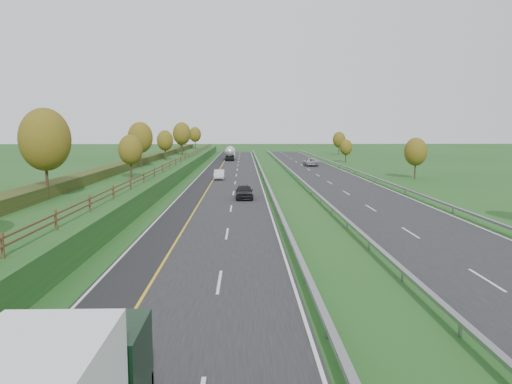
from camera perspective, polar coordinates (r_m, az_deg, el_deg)
ground at (r=69.72m, az=3.10°, el=0.69°), size 400.00×400.00×0.00m
near_carriageway at (r=74.52m, az=-3.35°, el=1.12°), size 10.50×200.00×0.04m
far_carriageway at (r=75.77m, az=9.22°, el=1.14°), size 10.50×200.00×0.04m
hard_shoulder at (r=74.74m, az=-6.23°, el=1.11°), size 3.00×200.00×0.04m
lane_markings at (r=74.45m, az=1.58°, el=1.15°), size 26.75×200.00×0.01m
embankment_left at (r=75.98m, az=-13.21°, el=1.80°), size 12.00×200.00×2.00m
hedge_left at (r=76.29m, az=-14.71°, el=2.95°), size 2.20×180.00×1.10m
fence_left at (r=74.65m, az=-9.92°, el=3.12°), size 0.12×189.06×1.20m
median_barrier_near at (r=74.48m, az=1.03°, el=1.59°), size 0.32×200.00×0.71m
median_barrier_far at (r=74.87m, az=4.94°, el=1.59°), size 0.32×200.00×0.71m
outer_barrier_far at (r=76.99m, az=13.48°, el=1.58°), size 0.32×200.00×0.71m
trees_left at (r=72.31m, az=-13.59°, el=5.79°), size 6.64×164.30×7.66m
trees_far at (r=106.87m, az=13.43°, el=5.05°), size 8.45×118.60×7.12m
road_tanker at (r=129.12m, az=-2.99°, el=4.51°), size 2.40×11.22×3.46m
car_dark_near at (r=56.71m, az=-1.34°, el=0.07°), size 2.03×4.86×1.64m
car_silver_mid at (r=78.93m, az=-4.22°, el=2.01°), size 1.61×4.53×1.49m
car_small_far at (r=135.65m, az=-2.98°, el=4.17°), size 2.38×5.00×1.41m
car_oncoming at (r=108.33m, az=6.25°, el=3.43°), size 3.02×5.96×1.62m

